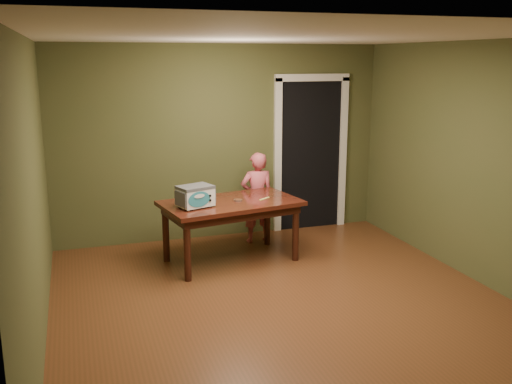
# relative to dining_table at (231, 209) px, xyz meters

# --- Properties ---
(floor) EXTENTS (5.00, 5.00, 0.00)m
(floor) POSITION_rel_dining_table_xyz_m (0.17, -1.45, -0.65)
(floor) COLOR #5D311A
(floor) RESTS_ON ground
(room_shell) EXTENTS (4.52, 5.02, 2.61)m
(room_shell) POSITION_rel_dining_table_xyz_m (0.17, -1.45, 1.06)
(room_shell) COLOR #494B28
(room_shell) RESTS_ON ground
(doorway) EXTENTS (1.10, 0.66, 2.25)m
(doorway) POSITION_rel_dining_table_xyz_m (1.47, 1.33, 0.41)
(doorway) COLOR black
(doorway) RESTS_ON ground
(dining_table) EXTENTS (1.73, 1.17, 0.75)m
(dining_table) POSITION_rel_dining_table_xyz_m (0.00, 0.00, 0.00)
(dining_table) COLOR #37130C
(dining_table) RESTS_ON floor
(toy_oven) EXTENTS (0.46, 0.38, 0.25)m
(toy_oven) POSITION_rel_dining_table_xyz_m (-0.45, -0.14, 0.24)
(toy_oven) COLOR #4C4F54
(toy_oven) RESTS_ON dining_table
(baking_pan) EXTENTS (0.10, 0.10, 0.02)m
(baking_pan) POSITION_rel_dining_table_xyz_m (0.08, -0.02, 0.11)
(baking_pan) COLOR silver
(baking_pan) RESTS_ON dining_table
(spatula) EXTENTS (0.16, 0.12, 0.01)m
(spatula) POSITION_rel_dining_table_xyz_m (0.42, -0.02, 0.10)
(spatula) COLOR #F1EB68
(spatula) RESTS_ON dining_table
(child) EXTENTS (0.46, 0.31, 1.21)m
(child) POSITION_rel_dining_table_xyz_m (0.54, 0.63, -0.04)
(child) COLOR #D15663
(child) RESTS_ON floor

